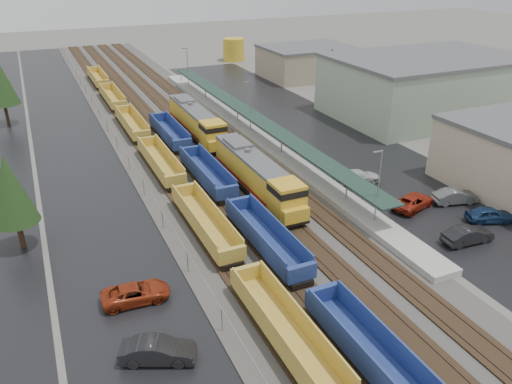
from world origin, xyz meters
TOP-DOWN VIEW (x-y plane):
  - ballast_strip at (0.00, 60.00)m, footprint 20.00×160.00m
  - trackbed at (-0.00, 60.00)m, footprint 14.60×160.00m
  - west_parking_lot at (-15.00, 60.00)m, footprint 10.00×160.00m
  - east_commuter_lot at (19.00, 50.00)m, footprint 16.00×100.00m
  - station_platform at (9.50, 50.01)m, footprint 3.00×80.00m
  - chainlink_fence at (-9.50, 58.44)m, footprint 0.08×160.04m
  - industrial_buildings at (37.76, 45.85)m, footprint 32.52×75.30m
  - distant_hills at (44.79, 210.68)m, footprint 301.00×140.00m
  - tree_west_near at (-22.00, 30.00)m, footprint 3.96×3.96m
  - tree_east at (28.00, 58.00)m, footprint 4.40×4.40m
  - locomotive_lead at (2.00, 31.09)m, footprint 2.95×19.45m
  - locomotive_trail at (2.00, 52.09)m, footprint 2.95×19.45m
  - well_string_yellow at (-6.00, 42.28)m, footprint 2.52×114.40m
  - well_string_blue at (-2.00, 20.55)m, footprint 2.62×77.85m
  - storage_tank at (28.62, 103.42)m, footprint 5.33×5.33m
  - parked_car_west_b at (-14.32, 11.12)m, footprint 3.57×5.22m
  - parked_car_west_c at (-14.29, 17.96)m, footprint 2.72×5.36m
  - parked_car_east_a at (15.41, 13.89)m, footprint 2.02×5.04m
  - parked_car_east_b at (15.54, 21.51)m, footprint 3.96×5.84m
  - parked_car_east_c at (14.02, 29.20)m, footprint 3.16×5.64m
  - parked_car_east_d at (20.44, 15.97)m, footprint 3.39×4.98m
  - parked_car_east_e at (20.38, 20.53)m, footprint 2.79×5.07m

SIDE VIEW (x-z plane):
  - distant_hills at x=44.79m, z-range -12.60..12.60m
  - west_parking_lot at x=-15.00m, z-range 0.00..0.02m
  - east_commuter_lot at x=19.00m, z-range 0.00..0.02m
  - ballast_strip at x=0.00m, z-range 0.00..0.08m
  - trackbed at x=0.00m, z-range 0.05..0.27m
  - parked_car_west_c at x=-14.29m, z-range 0.00..1.45m
  - station_platform at x=9.50m, z-range -3.27..4.73m
  - parked_car_east_b at x=15.54m, z-range 0.00..1.49m
  - parked_car_east_c at x=14.02m, z-range 0.00..1.54m
  - parked_car_east_d at x=20.44m, z-range 0.00..1.57m
  - parked_car_east_e at x=20.38m, z-range 0.00..1.58m
  - parked_car_east_a at x=15.41m, z-range 0.00..1.63m
  - parked_car_west_b at x=-14.32m, z-range 0.00..1.63m
  - well_string_yellow at x=-6.00m, z-range 0.01..2.25m
  - well_string_blue at x=-2.00m, z-range 0.00..2.32m
  - chainlink_fence at x=-9.50m, z-range 0.60..2.62m
  - locomotive_lead at x=2.00m, z-range 0.15..4.56m
  - locomotive_trail at x=2.00m, z-range 0.15..4.56m
  - storage_tank at x=28.62m, z-range 0.00..5.33m
  - industrial_buildings at x=37.76m, z-range -0.50..9.00m
  - tree_west_near at x=-22.00m, z-range 1.32..10.32m
  - tree_east at x=28.00m, z-range 1.47..11.47m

